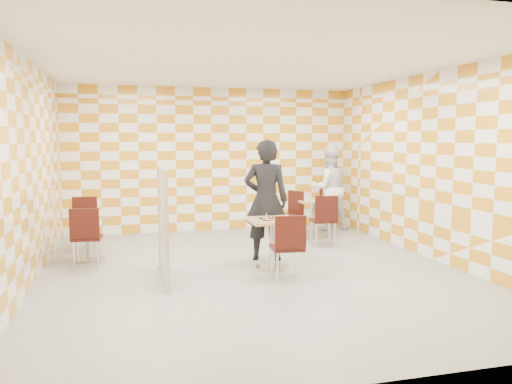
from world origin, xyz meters
TOP-DOWN VIEW (x-y plane):
  - room_shell at (0.00, 0.54)m, footprint 7.00×7.00m
  - main_table at (0.33, 0.10)m, footprint 0.70×0.70m
  - second_table at (1.82, 2.19)m, footprint 0.70×0.70m
  - empty_table at (-2.37, 1.38)m, footprint 0.70×0.70m
  - chair_main_front at (0.33, -0.64)m, footprint 0.45×0.46m
  - chair_second_front at (1.70, 1.39)m, footprint 0.46×0.47m
  - chair_second_side at (1.35, 2.22)m, footprint 0.56×0.56m
  - chair_empty_near at (-2.36, 0.79)m, footprint 0.45×0.46m
  - chair_empty_far at (-2.48, 2.15)m, footprint 0.44×0.45m
  - partition at (-1.29, -0.10)m, footprint 0.08×1.38m
  - man_dark at (0.39, 0.67)m, footprint 0.81×0.66m
  - man_white at (2.41, 2.90)m, footprint 0.91×0.73m
  - pizza_on_foil at (0.33, 0.09)m, footprint 0.40×0.40m
  - sport_bottle at (1.63, 2.29)m, footprint 0.06×0.06m
  - soda_bottle at (1.98, 2.26)m, footprint 0.07×0.07m

SIDE VIEW (x-z plane):
  - main_table at x=0.33m, z-range 0.13..0.88m
  - second_table at x=1.82m, z-range 0.13..0.88m
  - empty_table at x=-2.37m, z-range 0.13..0.88m
  - chair_main_front at x=0.33m, z-range 0.08..1.01m
  - chair_second_front at x=1.70m, z-range 0.08..1.01m
  - chair_second_side at x=1.35m, z-range 0.08..1.01m
  - chair_empty_near at x=-2.36m, z-range 0.08..1.01m
  - chair_empty_far at x=-2.48m, z-range 0.08..1.01m
  - pizza_on_foil at x=0.33m, z-range 0.74..0.79m
  - partition at x=-1.29m, z-range 0.02..1.57m
  - sport_bottle at x=1.63m, z-range 0.74..0.94m
  - soda_bottle at x=1.98m, z-range 0.74..0.97m
  - man_white at x=2.41m, z-range 0.00..1.78m
  - man_dark at x=0.39m, z-range 0.00..1.93m
  - room_shell at x=0.00m, z-range -2.00..5.00m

